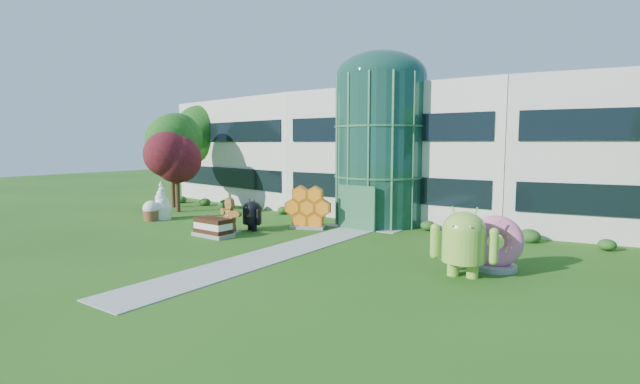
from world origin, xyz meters
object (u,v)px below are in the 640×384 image
Objects in this scene: android_green at (464,239)px; android_black at (252,213)px; donut at (495,242)px; gingerbread at (230,215)px.

android_green reaches higher than android_black.
donut is at bearing 15.49° from android_black.
android_green is 1.33× the size of gingerbread.
android_black is at bearing 159.80° from android_green.
gingerbread is at bearing 165.17° from android_green.
android_green is at bearing 7.56° from gingerbread.
android_green is 2.06m from donut.
android_green is 1.32× the size of donut.
donut is (0.78, 1.87, -0.38)m from android_green.
donut is 15.42m from gingerbread.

